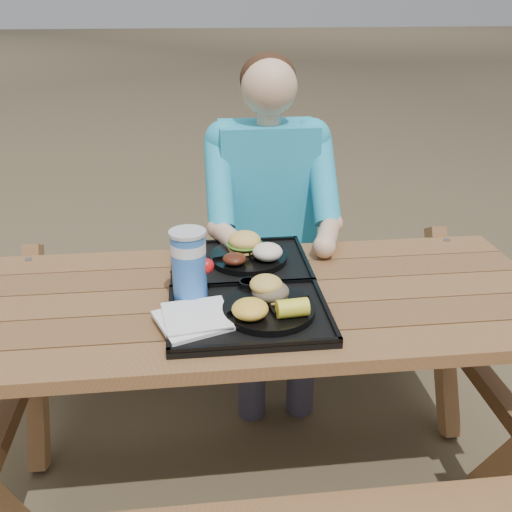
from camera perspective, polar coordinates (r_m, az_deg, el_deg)
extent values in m
plane|color=#999999|center=(2.20, 0.00, -21.35)|extent=(60.00, 60.00, 0.00)
cube|color=black|center=(1.61, -0.70, -6.00)|extent=(0.45, 0.35, 0.02)
cube|color=black|center=(1.90, -1.65, -0.84)|extent=(0.45, 0.35, 0.02)
cylinder|color=black|center=(1.60, 1.28, -5.36)|extent=(0.26, 0.26, 0.02)
cylinder|color=black|center=(1.91, -0.78, -0.13)|extent=(0.26, 0.26, 0.02)
cube|color=white|center=(1.56, -6.34, -6.27)|extent=(0.23, 0.23, 0.02)
cylinder|color=blue|center=(1.64, -6.70, -1.07)|extent=(0.10, 0.10, 0.20)
cylinder|color=black|center=(1.71, -0.77, -3.00)|extent=(0.06, 0.06, 0.03)
cylinder|color=#D0CC17|center=(1.70, 0.70, -3.24)|extent=(0.05, 0.05, 0.03)
ellipsoid|color=yellow|center=(1.53, -0.60, -5.32)|extent=(0.10, 0.10, 0.05)
cube|color=black|center=(1.91, -6.50, -0.49)|extent=(0.07, 0.16, 0.01)
ellipsoid|color=#4E1D0F|center=(1.83, -2.17, -0.29)|extent=(0.08, 0.08, 0.03)
ellipsoid|color=white|center=(1.86, 1.16, 0.42)|extent=(0.10, 0.10, 0.05)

